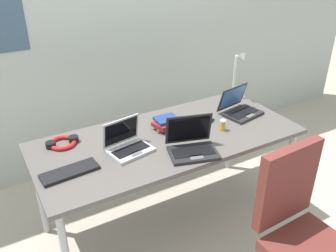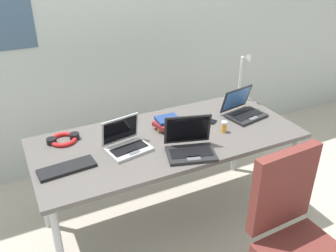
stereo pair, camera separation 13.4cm
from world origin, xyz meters
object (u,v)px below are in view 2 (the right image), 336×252
desk_lamp (243,77)px  laptop_mid_desk (190,146)px  external_keyboard (67,168)px  computer_mouse (191,132)px  cell_phone (207,120)px  pill_bottle (224,127)px  laptop_back_right (126,143)px  headphones (63,139)px  book_stack (168,123)px  laptop_center (243,111)px

desk_lamp → laptop_mid_desk: bearing=-146.0°
external_keyboard → computer_mouse: size_ratio=3.44×
cell_phone → pill_bottle: (0.02, -0.19, 0.04)m
external_keyboard → laptop_back_right: bearing=4.5°
laptop_back_right → pill_bottle: (0.68, -0.08, -0.00)m
desk_lamp → external_keyboard: size_ratio=1.21×
headphones → pill_bottle: pill_bottle is taller
headphones → pill_bottle: size_ratio=2.71×
pill_bottle → book_stack: (-0.32, 0.22, -0.00)m
cell_phone → headphones: headphones is taller
book_stack → headphones: bearing=168.9°
desk_lamp → laptop_mid_desk: 0.93m
desk_lamp → laptop_mid_desk: desk_lamp is taller
desk_lamp → cell_phone: 0.52m
external_keyboard → laptop_center: bearing=0.8°
laptop_back_right → pill_bottle: 0.69m
laptop_back_right → headphones: laptop_back_right is taller
desk_lamp → headphones: (-1.45, -0.03, -0.18)m
external_keyboard → book_stack: (0.75, 0.20, 0.03)m
desk_lamp → laptop_back_right: bearing=-164.6°
laptop_center → external_keyboard: 1.35m
laptop_back_right → book_stack: bearing=20.9°
laptop_mid_desk → pill_bottle: 0.36m
cell_phone → desk_lamp: bearing=-8.5°
laptop_mid_desk → book_stack: laptop_mid_desk is taller
laptop_mid_desk → headphones: 0.84m
laptop_mid_desk → pill_bottle: bearing=20.7°
desk_lamp → book_stack: size_ratio=1.84×
laptop_mid_desk → laptop_center: bearing=24.1°
laptop_center → laptop_mid_desk: size_ratio=0.89×
pill_bottle → laptop_mid_desk: bearing=-159.3°
laptop_back_right → desk_lamp: bearing=15.4°
laptop_mid_desk → desk_lamp: bearing=34.0°
book_stack → external_keyboard: bearing=-165.2°
external_keyboard → book_stack: 0.78m
laptop_back_right → laptop_center: 0.95m
external_keyboard → headphones: 0.34m
cell_phone → book_stack: bearing=142.2°
desk_lamp → external_keyboard: desk_lamp is taller
laptop_center → laptop_mid_desk: laptop_mid_desk is taller
laptop_center → book_stack: 0.60m
desk_lamp → laptop_back_right: size_ratio=1.35×
laptop_back_right → laptop_center: size_ratio=0.94×
laptop_back_right → book_stack: laptop_back_right is taller
desk_lamp → computer_mouse: bearing=-153.7°
cell_phone → laptop_back_right: bearing=157.0°
computer_mouse → cell_phone: (0.20, 0.13, -0.01)m
laptop_back_right → book_stack: size_ratio=1.36×
laptop_center → cell_phone: bearing=170.9°
external_keyboard → headphones: headphones is taller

